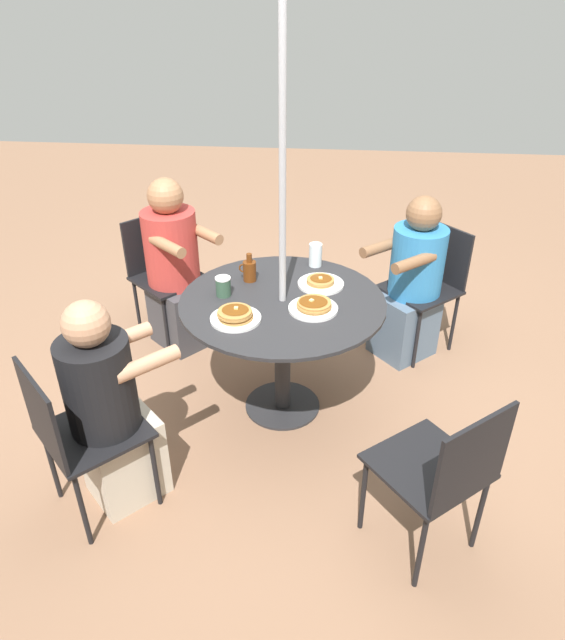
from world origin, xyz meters
name	(u,v)px	position (x,y,z in m)	size (l,w,h in m)	color
ground_plane	(282,406)	(0.00, 0.00, 0.00)	(12.00, 12.00, 0.00)	#8C664C
patio_table	(282,322)	(0.00, 0.00, 0.60)	(1.12, 1.12, 0.74)	#28282B
umbrella_pole	(282,219)	(0.00, 0.00, 1.20)	(0.04, 0.04, 2.39)	#ADADB2
patio_chair_north	(443,469)	(-0.75, 0.94, 0.50)	(0.60, 0.60, 0.85)	black
patio_chair_east	(429,280)	(-0.91, -0.79, 0.50)	(0.60, 0.60, 0.85)	black
diner_east	(411,286)	(-0.78, -0.68, 0.51)	(0.58, 0.57, 1.10)	slate
patio_chair_south	(162,269)	(0.91, -0.78, 0.50)	(0.60, 0.60, 0.85)	black
diner_south	(176,272)	(0.78, -0.67, 0.54)	(0.58, 0.57, 1.17)	#3D3D42
patio_chair_west	(76,431)	(0.84, 0.86, 0.50)	(0.60, 0.60, 0.85)	black
diner_west	(110,413)	(0.73, 0.74, 0.51)	(0.54, 0.54, 1.10)	beige
pancake_plate_a	(314,306)	(-0.17, 0.09, 0.76)	(0.26, 0.26, 0.06)	white
pancake_plate_b	(321,283)	(-0.20, -0.19, 0.75)	(0.26, 0.26, 0.05)	white
pancake_plate_c	(235,316)	(0.22, 0.23, 0.76)	(0.26, 0.26, 0.07)	white
syrup_bottle	(249,270)	(0.21, -0.21, 0.80)	(0.10, 0.08, 0.17)	#602D0F
coffee_cup	(223,286)	(0.33, -0.02, 0.79)	(0.08, 0.08, 0.11)	#33513D
drinking_glass_a	(315,255)	(-0.16, -0.44, 0.81)	(0.08, 0.08, 0.14)	silver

